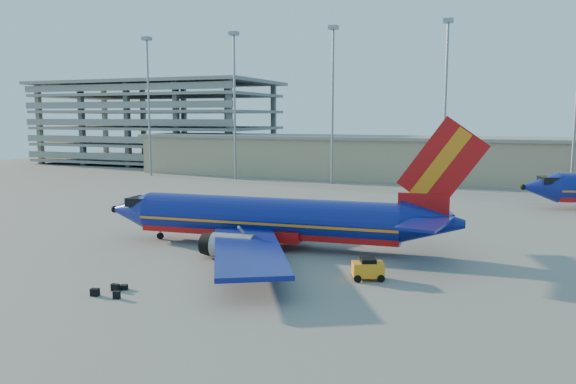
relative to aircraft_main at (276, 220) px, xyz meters
name	(u,v)px	position (x,y,z in m)	size (l,w,h in m)	color
ground	(251,233)	(-5.01, 5.14, -2.67)	(220.00, 220.00, 0.00)	slate
terminal_building	(423,158)	(4.99, 63.14, 1.64)	(122.00, 16.00, 8.50)	gray
parking_garage	(158,119)	(-67.01, 79.19, 9.06)	(62.00, 32.00, 21.40)	slate
light_mast_row	(387,87)	(-0.01, 51.14, 14.88)	(101.60, 1.60, 28.65)	gray
aircraft_main	(276,220)	(0.00, 0.00, 0.00)	(36.94, 35.44, 12.51)	navy
baggage_tug	(368,269)	(10.70, -7.44, -1.79)	(2.74, 2.26, 1.70)	orange
luggage_pile	(111,290)	(-5.43, -17.37, -2.43)	(2.41, 2.47, 0.53)	black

